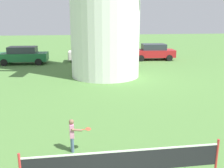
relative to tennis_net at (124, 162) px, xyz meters
name	(u,v)px	position (x,y,z in m)	size (l,w,h in m)	color
tennis_net	(124,162)	(0.00, 0.00, 0.00)	(4.91, 0.06, 1.10)	red
player_far	(73,133)	(-1.23, 1.95, -0.07)	(0.68, 0.41, 1.07)	slate
parked_car_green	(23,55)	(-5.63, 18.47, 0.13)	(4.37, 2.05, 1.56)	#1E6638
parked_car_cream	(89,53)	(0.29, 18.90, 0.12)	(3.92, 2.03, 1.56)	silver
parked_car_red	(154,52)	(6.63, 19.04, 0.13)	(4.15, 2.13, 1.56)	red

